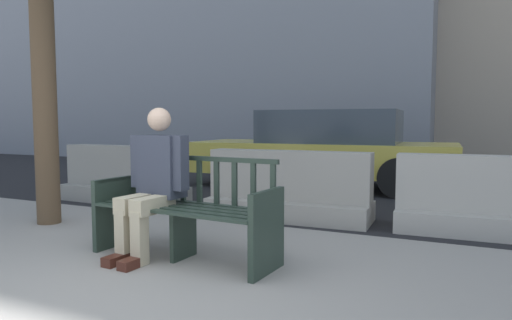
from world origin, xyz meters
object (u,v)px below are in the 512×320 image
seated_person (154,178)px  jersey_barrier_right (497,204)px  jersey_barrier_centre (288,191)px  car_taxi_near (323,149)px  jersey_barrier_left (123,179)px  street_bench (185,213)px

seated_person → jersey_barrier_right: size_ratio=0.65×
jersey_barrier_centre → car_taxi_near: (-0.42, 2.88, 0.36)m
jersey_barrier_left → car_taxi_near: car_taxi_near is taller
seated_person → jersey_barrier_centre: (0.54, 1.93, -0.35)m
seated_person → street_bench: bearing=6.5°
jersey_barrier_right → seated_person: bearing=-143.9°
jersey_barrier_centre → jersey_barrier_right: size_ratio=1.00×
street_bench → car_taxi_near: (-0.17, 4.78, 0.30)m
street_bench → car_taxi_near: 4.79m
car_taxi_near → seated_person: bearing=-91.5°
jersey_barrier_right → car_taxi_near: car_taxi_near is taller
car_taxi_near → jersey_barrier_left: bearing=-128.9°
jersey_barrier_centre → street_bench: bearing=-97.3°
jersey_barrier_right → jersey_barrier_centre: bearing=-177.0°
jersey_barrier_left → jersey_barrier_right: same height
street_bench → car_taxi_near: car_taxi_near is taller
jersey_barrier_centre → car_taxi_near: size_ratio=0.42×
jersey_barrier_right → jersey_barrier_left: bearing=-179.8°
jersey_barrier_left → jersey_barrier_right: 4.93m
seated_person → jersey_barrier_centre: 2.03m
street_bench → jersey_barrier_left: (-2.42, 1.99, -0.06)m
jersey_barrier_right → car_taxi_near: 3.87m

